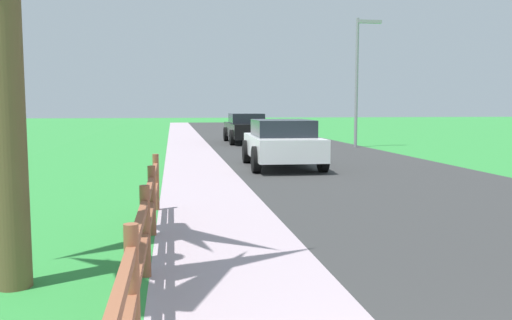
% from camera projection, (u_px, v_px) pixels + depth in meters
% --- Properties ---
extents(ground_plane, '(120.00, 120.00, 0.00)m').
position_uv_depth(ground_plane, '(208.00, 144.00, 26.28)').
color(ground_plane, '#308A3A').
extents(road_asphalt, '(7.00, 66.00, 0.01)m').
position_uv_depth(road_asphalt, '(270.00, 141.00, 28.78)').
color(road_asphalt, '#343434').
rests_on(road_asphalt, ground).
extents(curb_concrete, '(6.00, 66.00, 0.01)m').
position_uv_depth(curb_concrete, '(148.00, 142.00, 27.78)').
color(curb_concrete, '#AD99A3').
rests_on(curb_concrete, ground).
extents(grass_verge, '(5.00, 66.00, 0.00)m').
position_uv_depth(grass_verge, '(119.00, 142.00, 27.55)').
color(grass_verge, '#308A3A').
rests_on(grass_verge, ground).
extents(rail_fence, '(0.11, 9.64, 1.02)m').
position_uv_depth(rail_fence, '(140.00, 247.00, 4.83)').
color(rail_fence, brown).
rests_on(rail_fence, ground).
extents(parked_suv_white, '(2.25, 4.37, 1.45)m').
position_uv_depth(parked_suv_white, '(282.00, 142.00, 16.24)').
color(parked_suv_white, white).
rests_on(parked_suv_white, ground).
extents(parked_car_black, '(2.07, 5.00, 1.49)m').
position_uv_depth(parked_car_black, '(247.00, 128.00, 27.15)').
color(parked_car_black, black).
rests_on(parked_car_black, ground).
extents(street_lamp, '(1.17, 0.20, 5.77)m').
position_uv_depth(street_lamp, '(359.00, 70.00, 23.87)').
color(street_lamp, gray).
rests_on(street_lamp, ground).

